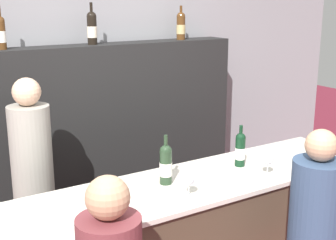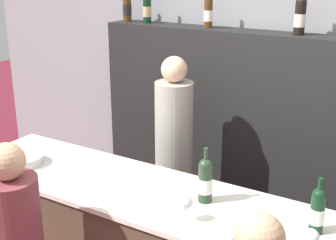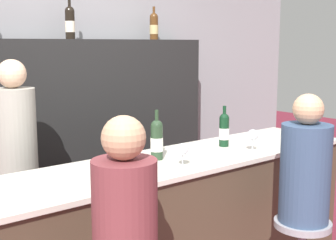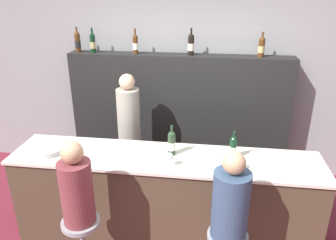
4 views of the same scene
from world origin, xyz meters
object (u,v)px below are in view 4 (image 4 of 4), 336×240
wine_bottle_backbar_0 (78,42)px  wine_bottle_backbar_1 (93,43)px  wine_glass_0 (170,157)px  metal_bowl (49,151)px  guest_seated_left (76,188)px  wine_bottle_counter_1 (233,147)px  guest_seated_right (231,201)px  bartender (130,139)px  bar_stool_left (82,233)px  wine_glass_1 (238,161)px  wine_bottle_counter_0 (172,143)px  wine_bottle_backbar_4 (261,47)px  wine_bottle_backbar_2 (135,44)px  wine_bottle_backbar_3 (191,44)px

wine_bottle_backbar_0 → wine_bottle_backbar_1: (0.21, -0.00, -0.01)m
wine_glass_0 → metal_bowl: size_ratio=0.57×
guest_seated_left → wine_bottle_counter_1: bearing=28.2°
wine_bottle_backbar_1 → guest_seated_right: wine_bottle_backbar_1 is taller
wine_glass_0 → bartender: 1.23m
wine_glass_0 → bar_stool_left: size_ratio=0.22×
wine_bottle_counter_1 → bartender: 1.50m
wine_glass_0 → wine_glass_1: wine_glass_1 is taller
wine_bottle_counter_0 → metal_bowl: 1.27m
wine_bottle_counter_0 → wine_bottle_backbar_1: (-1.23, 1.29, 0.77)m
wine_bottle_backbar_4 → guest_seated_right: (-0.39, -2.01, -0.90)m
wine_bottle_backbar_2 → guest_seated_right: bearing=-58.8°
wine_bottle_counter_1 → metal_bowl: 1.88m
wine_glass_1 → wine_bottle_backbar_0: bearing=143.7°
wine_bottle_backbar_2 → wine_glass_0: 1.85m
wine_bottle_backbar_3 → bar_stool_left: (-0.82, -2.01, -1.40)m
wine_bottle_backbar_3 → bartender: 1.45m
metal_bowl → wine_bottle_backbar_4: bearing=33.1°
wine_bottle_backbar_0 → wine_bottle_backbar_2: wine_bottle_backbar_0 is taller
wine_bottle_backbar_3 → guest_seated_right: wine_bottle_backbar_3 is taller
wine_bottle_backbar_2 → guest_seated_right: size_ratio=0.41×
wine_bottle_backbar_2 → guest_seated_right: (1.22, -2.01, -0.90)m
wine_bottle_backbar_3 → guest_seated_left: bearing=-112.0°
wine_bottle_backbar_4 → wine_glass_0: bearing=-121.9°
wine_bottle_backbar_2 → wine_bottle_backbar_3: size_ratio=0.95×
wine_bottle_counter_0 → wine_bottle_backbar_3: size_ratio=0.94×
wine_bottle_counter_1 → wine_glass_0: 0.65m
wine_glass_0 → wine_bottle_backbar_0: bearing=133.4°
metal_bowl → wine_bottle_backbar_1: bearing=88.8°
wine_bottle_backbar_3 → wine_glass_1: size_ratio=2.22×
wine_bottle_backbar_1 → metal_bowl: wine_bottle_backbar_1 is taller
wine_bottle_backbar_2 → wine_glass_1: wine_bottle_backbar_2 is taller
wine_bottle_counter_0 → wine_glass_0: 0.24m
wine_glass_0 → guest_seated_left: 0.89m
wine_bottle_backbar_1 → wine_bottle_backbar_4: (2.20, 0.00, -0.00)m
wine_bottle_backbar_1 → bartender: size_ratio=0.20×
wine_bottle_backbar_3 → guest_seated_right: size_ratio=0.44×
wine_bottle_backbar_1 → bar_stool_left: bearing=-76.1°
wine_bottle_counter_0 → guest_seated_right: size_ratio=0.41×
wine_bottle_backbar_4 → bar_stool_left: bearing=-130.1°
bar_stool_left → guest_seated_left: guest_seated_left is taller
wine_bottle_backbar_0 → wine_glass_0: 2.26m
metal_bowl → wine_bottle_counter_0: bearing=7.3°
metal_bowl → wine_bottle_backbar_0: bearing=97.1°
wine_bottle_backbar_2 → bartender: wine_bottle_backbar_2 is taller
wine_bottle_backbar_4 → metal_bowl: wine_bottle_backbar_4 is taller
wine_bottle_counter_0 → wine_bottle_backbar_0: size_ratio=0.98×
guest_seated_right → wine_bottle_counter_1: bearing=86.7°
guest_seated_left → bar_stool_left: bearing=-166.0°
guest_seated_right → wine_bottle_backbar_3: bearing=103.6°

